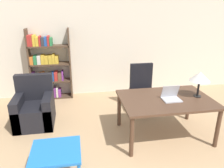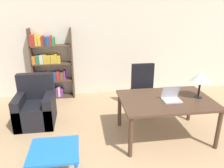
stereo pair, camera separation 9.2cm
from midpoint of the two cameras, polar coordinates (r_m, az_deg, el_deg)
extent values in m
cube|color=beige|center=(5.69, -2.50, 10.75)|extent=(8.00, 0.06, 2.70)
cube|color=#4C3323|center=(3.90, 14.63, -4.07)|extent=(1.58, 1.09, 0.04)
cylinder|color=#4C3323|center=(3.45, 5.66, -13.70)|extent=(0.07, 0.07, 0.69)
cylinder|color=#4C3323|center=(4.02, 26.61, -10.69)|extent=(0.07, 0.07, 0.69)
cylinder|color=#4C3323|center=(4.27, 2.60, -6.64)|extent=(0.07, 0.07, 0.69)
cylinder|color=#4C3323|center=(4.74, 20.22, -5.11)|extent=(0.07, 0.07, 0.69)
cube|color=#B2B2B7|center=(3.84, 15.99, -4.11)|extent=(0.30, 0.24, 0.02)
cube|color=#B2B2B7|center=(3.86, 15.69, -1.97)|extent=(0.30, 0.09, 0.23)
cube|color=white|center=(3.86, 15.66, -1.91)|extent=(0.27, 0.07, 0.20)
cylinder|color=black|center=(4.13, 22.15, -3.15)|extent=(0.13, 0.13, 0.01)
cylinder|color=black|center=(4.08, 22.41, -1.25)|extent=(0.04, 0.04, 0.28)
cone|color=silver|center=(4.01, 22.82, 1.66)|extent=(0.35, 0.35, 0.16)
cylinder|color=black|center=(5.06, 8.83, -6.53)|extent=(0.58, 0.58, 0.04)
cylinder|color=#262626|center=(4.99, 8.94, -4.76)|extent=(0.06, 0.06, 0.30)
cube|color=black|center=(4.91, 9.06, -2.61)|extent=(0.54, 0.54, 0.10)
cube|color=black|center=(4.99, 8.52, 2.02)|extent=(0.51, 0.08, 0.59)
cube|color=blue|center=(3.08, -14.08, -16.51)|extent=(0.65, 0.59, 0.04)
cylinder|color=blue|center=(3.47, -18.28, -17.11)|extent=(0.04, 0.04, 0.43)
cylinder|color=blue|center=(3.41, -8.32, -16.93)|extent=(0.04, 0.04, 0.43)
cube|color=black|center=(4.62, -18.67, -7.33)|extent=(0.72, 0.75, 0.43)
cube|color=black|center=(4.71, -18.72, -0.48)|extent=(0.72, 0.16, 0.53)
cube|color=black|center=(4.65, -22.21, -6.39)|extent=(0.16, 0.75, 0.62)
cube|color=black|center=(4.54, -15.30, -6.19)|extent=(0.16, 0.75, 0.62)
cube|color=#4C3828|center=(5.68, -19.59, 4.71)|extent=(0.04, 0.28, 1.75)
cube|color=#4C3828|center=(5.57, -9.88, 5.28)|extent=(0.04, 0.28, 1.75)
cube|color=#4C3828|center=(5.87, -14.06, -3.09)|extent=(0.96, 0.28, 0.04)
cube|color=#234C99|center=(5.89, -18.35, -2.09)|extent=(0.05, 0.24, 0.22)
cube|color=silver|center=(5.89, -17.78, -2.18)|extent=(0.05, 0.24, 0.20)
cube|color=silver|center=(5.87, -17.32, -2.06)|extent=(0.04, 0.24, 0.22)
cube|color=orange|center=(5.87, -16.83, -2.06)|extent=(0.05, 0.24, 0.22)
cube|color=#7F338C|center=(5.85, -16.15, -1.95)|extent=(0.09, 0.24, 0.23)
cube|color=brown|center=(5.84, -15.40, -1.98)|extent=(0.05, 0.24, 0.22)
cube|color=#234C99|center=(5.83, -14.81, -1.91)|extent=(0.06, 0.24, 0.23)
cube|color=#333338|center=(5.83, -14.19, -2.10)|extent=(0.05, 0.24, 0.18)
cube|color=#7F338C|center=(5.82, -13.68, -1.87)|extent=(0.05, 0.24, 0.23)
cube|color=silver|center=(5.81, -13.13, -1.77)|extent=(0.05, 0.24, 0.24)
cube|color=#7F338C|center=(5.82, -12.53, -2.01)|extent=(0.06, 0.24, 0.19)
cube|color=#4C3828|center=(5.72, -14.42, 0.95)|extent=(0.96, 0.28, 0.04)
cube|color=#7F338C|center=(5.75, -18.80, 1.98)|extent=(0.06, 0.24, 0.23)
cube|color=silver|center=(5.74, -18.01, 1.94)|extent=(0.09, 0.24, 0.21)
cube|color=orange|center=(5.72, -17.18, 1.92)|extent=(0.06, 0.24, 0.20)
cube|color=orange|center=(5.71, -16.49, 2.05)|extent=(0.07, 0.24, 0.22)
cube|color=gold|center=(5.71, -15.78, 1.92)|extent=(0.06, 0.24, 0.18)
cube|color=brown|center=(5.69, -15.02, 2.03)|extent=(0.08, 0.24, 0.19)
cube|color=#234C99|center=(5.68, -14.23, 2.13)|extent=(0.07, 0.24, 0.21)
cube|color=#B72D28|center=(5.67, -13.41, 2.22)|extent=(0.08, 0.24, 0.22)
cube|color=brown|center=(5.67, -12.48, 2.13)|extent=(0.09, 0.24, 0.19)
cube|color=#7F338C|center=(5.66, -11.80, 2.36)|extent=(0.04, 0.24, 0.23)
cube|color=#4C3828|center=(5.60, -14.80, 5.19)|extent=(0.96, 0.28, 0.04)
cube|color=orange|center=(5.64, -19.17, 6.00)|extent=(0.08, 0.24, 0.19)
cube|color=#2D7F47|center=(5.62, -18.32, 6.17)|extent=(0.07, 0.24, 0.21)
cube|color=silver|center=(5.61, -17.45, 6.23)|extent=(0.08, 0.24, 0.21)
cube|color=gold|center=(5.59, -16.59, 6.35)|extent=(0.07, 0.24, 0.22)
cube|color=gold|center=(5.58, -15.71, 6.29)|extent=(0.09, 0.24, 0.20)
cube|color=gold|center=(5.57, -14.76, 6.37)|extent=(0.08, 0.24, 0.20)
cube|color=gold|center=(5.56, -14.00, 6.54)|extent=(0.06, 0.24, 0.23)
cube|color=gold|center=(5.56, -13.23, 6.36)|extent=(0.08, 0.24, 0.18)
cube|color=#4C3828|center=(5.51, -15.20, 9.58)|extent=(0.96, 0.28, 0.04)
cube|color=#B72D28|center=(5.56, -19.82, 10.70)|extent=(0.06, 0.24, 0.25)
cube|color=#B72D28|center=(5.55, -19.24, 10.78)|extent=(0.05, 0.24, 0.26)
cube|color=gold|center=(5.54, -18.62, 10.81)|extent=(0.06, 0.24, 0.25)
cube|color=gold|center=(5.53, -17.88, 10.65)|extent=(0.07, 0.24, 0.21)
cube|color=#B72D28|center=(5.52, -17.24, 10.79)|extent=(0.04, 0.24, 0.23)
cube|color=#333338|center=(5.51, -16.58, 10.66)|extent=(0.07, 0.24, 0.19)
cube|color=#234C99|center=(5.50, -15.86, 10.76)|extent=(0.06, 0.24, 0.20)
cube|color=#B72D28|center=(5.49, -15.24, 10.94)|extent=(0.05, 0.24, 0.23)
cube|color=#2D7F47|center=(5.49, -14.60, 10.77)|extent=(0.05, 0.24, 0.19)
camera|label=1|loc=(0.05, -89.30, 0.25)|focal=35.00mm
camera|label=2|loc=(0.05, 90.70, -0.25)|focal=35.00mm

